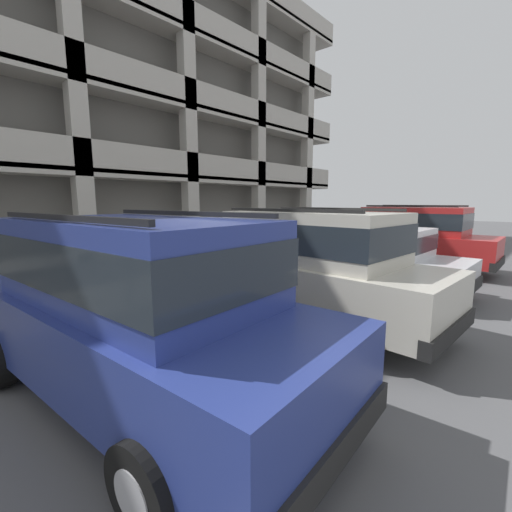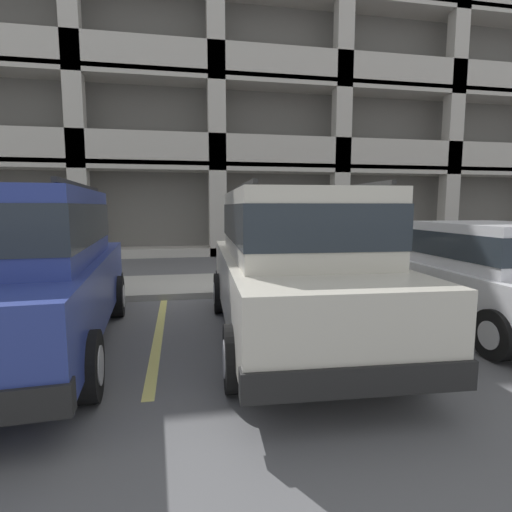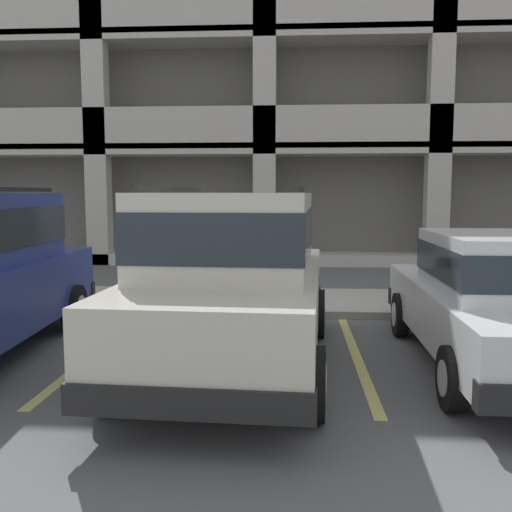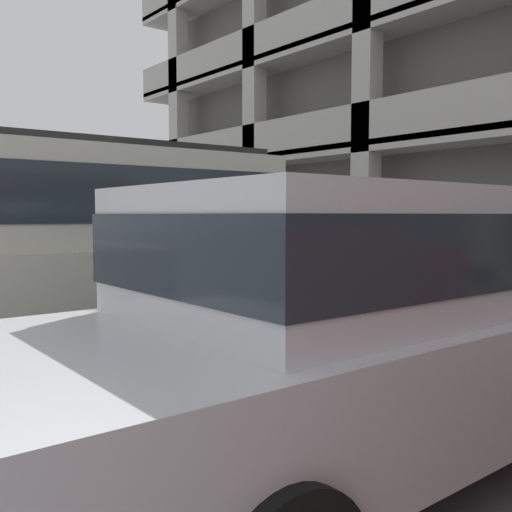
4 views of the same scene
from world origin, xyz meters
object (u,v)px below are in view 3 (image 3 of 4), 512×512
Objects in this scene: parking_meter_near at (234,238)px; parking_garage at (272,77)px; dark_hatchback at (501,298)px; silver_suv at (235,272)px.

parking_meter_near is 0.05× the size of parking_garage.
dark_hatchback is at bearing -77.90° from parking_garage.
silver_suv is at bearing -177.76° from dark_hatchback.
parking_meter_near is 12.62m from parking_garage.
dark_hatchback is at bearing 4.38° from silver_suv.
parking_garage reaches higher than silver_suv.
dark_hatchback is 4.18m from parking_meter_near.
parking_garage is at bearing 93.49° from silver_suv.
parking_meter_near is at bearing 99.11° from silver_suv.
silver_suv is 0.15× the size of parking_garage.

